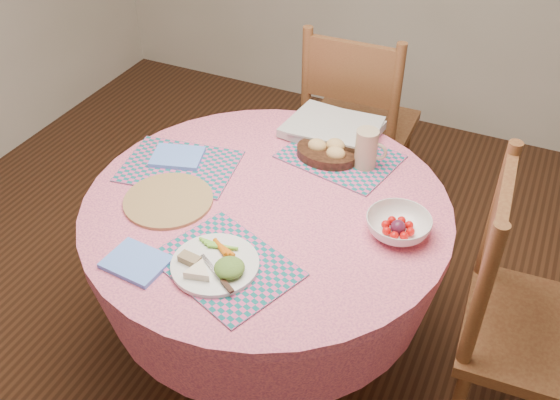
{
  "coord_description": "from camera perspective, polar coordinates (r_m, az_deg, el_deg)",
  "views": [
    {
      "loc": [
        0.73,
        -1.46,
        2.05
      ],
      "look_at": [
        0.05,
        0.0,
        0.78
      ],
      "focal_mm": 40.0,
      "sensor_mm": 36.0,
      "label": 1
    }
  ],
  "objects": [
    {
      "name": "napkin_near",
      "position": [
        1.91,
        -13.0,
        -5.56
      ],
      "size": [
        0.19,
        0.15,
        0.01
      ],
      "primitive_type": "cube",
      "rotation": [
        0.0,
        0.0,
        -0.08
      ],
      "color": "#6393FF",
      "rests_on": "dining_table"
    },
    {
      "name": "chair_back",
      "position": [
        2.92,
        6.98,
        6.91
      ],
      "size": [
        0.49,
        0.47,
        1.03
      ],
      "rotation": [
        0.0,
        0.0,
        3.16
      ],
      "color": "brown",
      "rests_on": "ground"
    },
    {
      "name": "napkin_far",
      "position": [
        2.31,
        -9.37,
        3.93
      ],
      "size": [
        0.21,
        0.19,
        0.01
      ],
      "primitive_type": "cube",
      "rotation": [
        0.0,
        0.0,
        0.29
      ],
      "color": "#6393FF",
      "rests_on": "placemat_left"
    },
    {
      "name": "chair_right",
      "position": [
        2.13,
        21.29,
        -10.07
      ],
      "size": [
        0.49,
        0.51,
        1.05
      ],
      "rotation": [
        0.0,
        0.0,
        1.63
      ],
      "color": "brown",
      "rests_on": "ground"
    },
    {
      "name": "wicker_trivet",
      "position": [
        2.12,
        -10.17,
        -0.02
      ],
      "size": [
        0.3,
        0.3,
        0.01
      ],
      "primitive_type": "cylinder",
      "color": "#93663F",
      "rests_on": "dining_table"
    },
    {
      "name": "ground",
      "position": [
        2.62,
        -1.02,
        -13.2
      ],
      "size": [
        4.0,
        4.0,
        0.0
      ],
      "primitive_type": "plane",
      "color": "#331C0F",
      "rests_on": "ground"
    },
    {
      "name": "dining_table",
      "position": [
        2.21,
        -1.18,
        -4.22
      ],
      "size": [
        1.24,
        1.24,
        0.75
      ],
      "color": "pink",
      "rests_on": "ground"
    },
    {
      "name": "latte_mug",
      "position": [
        2.23,
        7.95,
        4.66
      ],
      "size": [
        0.12,
        0.08,
        0.15
      ],
      "color": "tan",
      "rests_on": "placemat_back"
    },
    {
      "name": "bread_bowl",
      "position": [
        2.28,
        4.39,
        4.47
      ],
      "size": [
        0.23,
        0.23,
        0.08
      ],
      "color": "black",
      "rests_on": "placemat_back"
    },
    {
      "name": "placemat_back",
      "position": [
        2.31,
        5.51,
        3.97
      ],
      "size": [
        0.45,
        0.38,
        0.01
      ],
      "primitive_type": "cube",
      "rotation": [
        0.0,
        0.0,
        -0.21
      ],
      "color": "#126367",
      "rests_on": "dining_table"
    },
    {
      "name": "dinner_plate",
      "position": [
        1.84,
        -5.87,
        -5.86
      ],
      "size": [
        0.26,
        0.26,
        0.05
      ],
      "rotation": [
        0.0,
        0.0,
        -0.11
      ],
      "color": "white",
      "rests_on": "placemat_front"
    },
    {
      "name": "placemat_front",
      "position": [
        1.86,
        -4.96,
        -5.97
      ],
      "size": [
        0.48,
        0.42,
        0.01
      ],
      "primitive_type": "cube",
      "rotation": [
        0.0,
        0.0,
        -0.37
      ],
      "color": "#126367",
      "rests_on": "dining_table"
    },
    {
      "name": "fruit_bowl",
      "position": [
        1.98,
        10.76,
        -2.36
      ],
      "size": [
        0.24,
        0.24,
        0.06
      ],
      "rotation": [
        0.0,
        0.0,
        0.17
      ],
      "color": "white",
      "rests_on": "dining_table"
    },
    {
      "name": "newspaper_stack",
      "position": [
        2.43,
        4.86,
        6.54
      ],
      "size": [
        0.37,
        0.3,
        0.04
      ],
      "rotation": [
        0.0,
        0.0,
        -0.1
      ],
      "color": "silver",
      "rests_on": "dining_table"
    },
    {
      "name": "placemat_left",
      "position": [
        2.28,
        -9.16,
        3.08
      ],
      "size": [
        0.44,
        0.36,
        0.01
      ],
      "primitive_type": "cube",
      "rotation": [
        0.0,
        0.0,
        0.17
      ],
      "color": "#126367",
      "rests_on": "dining_table"
    }
  ]
}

